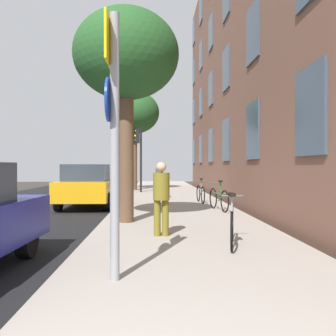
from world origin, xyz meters
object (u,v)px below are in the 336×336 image
(car_2, at_px, (107,178))
(bicycle_2, at_px, (201,193))
(tree_near, at_px, (126,57))
(bicycle_1, at_px, (219,199))
(tree_far, at_px, (134,113))
(bicycle_0, at_px, (232,225))
(pedestrian_1, at_px, (159,179))
(sign_post, at_px, (113,124))
(pedestrian_0, at_px, (161,194))
(traffic_light, at_px, (139,148))
(car_1, at_px, (89,185))

(car_2, bearing_deg, bicycle_2, -57.93)
(tree_near, xyz_separation_m, bicycle_1, (2.84, 2.36, -3.88))
(bicycle_1, xyz_separation_m, car_2, (-4.89, 9.94, 0.34))
(tree_far, bearing_deg, bicycle_0, -80.64)
(tree_far, distance_m, bicycle_2, 9.42)
(tree_near, xyz_separation_m, pedestrian_1, (0.97, 6.85, -3.38))
(bicycle_2, bearing_deg, sign_post, -103.64)
(tree_far, height_order, pedestrian_1, tree_far)
(bicycle_1, distance_m, pedestrian_0, 4.77)
(bicycle_2, bearing_deg, bicycle_0, -93.12)
(bicycle_1, bearing_deg, bicycle_2, 95.95)
(bicycle_2, bearing_deg, bicycle_1, -84.05)
(bicycle_2, bearing_deg, tree_far, 111.00)
(bicycle_2, height_order, pedestrian_1, pedestrian_1)
(bicycle_0, height_order, bicycle_2, bicycle_0)
(sign_post, distance_m, tree_near, 5.39)
(sign_post, bearing_deg, tree_near, 92.20)
(tree_far, xyz_separation_m, car_2, (-1.61, -0.48, -3.91))
(traffic_light, bearing_deg, car_2, 145.21)
(pedestrian_0, distance_m, car_1, 7.02)
(pedestrian_0, bearing_deg, bicycle_1, 65.45)
(traffic_light, bearing_deg, bicycle_1, -71.14)
(pedestrian_1, bearing_deg, pedestrian_0, -90.67)
(bicycle_1, relative_size, pedestrian_0, 1.15)
(tree_near, xyz_separation_m, pedestrian_0, (0.87, -1.95, -3.39))
(tree_far, xyz_separation_m, pedestrian_0, (1.31, -14.73, -3.76))
(tree_far, relative_size, pedestrian_0, 3.88)
(tree_far, height_order, bicycle_1, tree_far)
(traffic_light, relative_size, tree_near, 0.65)
(tree_near, relative_size, car_2, 1.28)
(bicycle_1, bearing_deg, tree_far, 107.48)
(pedestrian_0, bearing_deg, car_2, 101.57)
(sign_post, relative_size, pedestrian_0, 2.21)
(traffic_light, xyz_separation_m, tree_near, (0.10, -10.95, 1.83))
(tree_near, xyz_separation_m, bicycle_0, (2.14, -2.91, -3.89))
(sign_post, bearing_deg, pedestrian_1, 86.19)
(bicycle_0, distance_m, bicycle_2, 7.85)
(car_1, bearing_deg, bicycle_1, -25.59)
(bicycle_0, height_order, bicycle_1, bicycle_1)
(bicycle_0, bearing_deg, car_1, 117.53)
(car_2, bearing_deg, tree_far, 16.50)
(sign_post, xyz_separation_m, bicycle_1, (2.65, 7.24, -1.60))
(sign_post, relative_size, tree_far, 0.57)
(traffic_light, distance_m, car_2, 2.94)
(pedestrian_0, height_order, car_2, pedestrian_0)
(bicycle_0, relative_size, pedestrian_1, 1.06)
(traffic_light, relative_size, tree_far, 0.60)
(bicycle_0, height_order, pedestrian_1, pedestrian_1)
(tree_near, xyz_separation_m, tree_far, (-0.45, 12.78, 0.36))
(bicycle_0, relative_size, car_2, 0.38)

